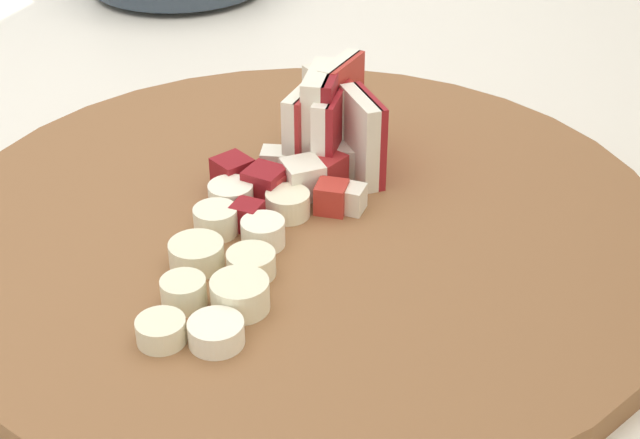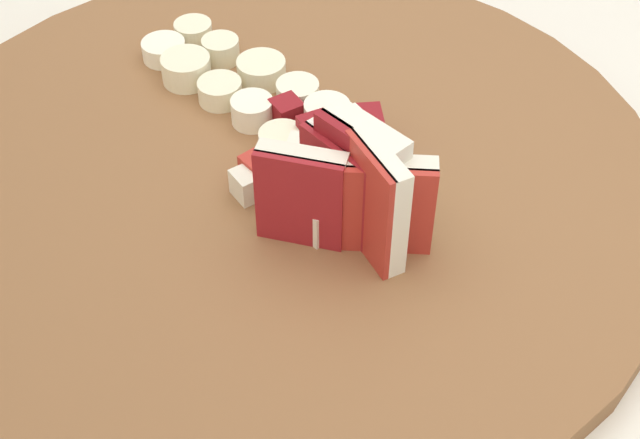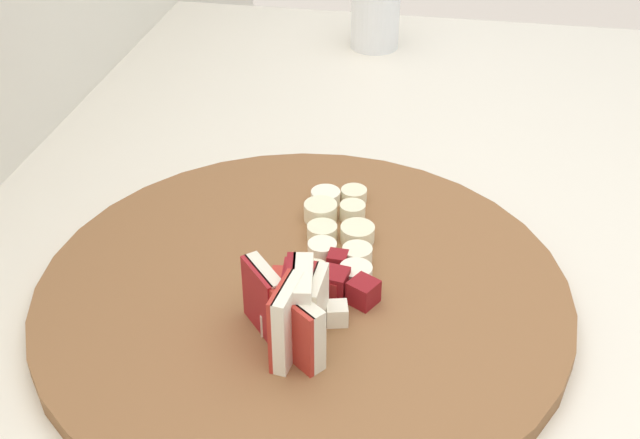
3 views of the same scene
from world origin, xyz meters
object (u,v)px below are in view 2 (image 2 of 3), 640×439
at_px(cutting_board, 276,174).
at_px(banana_slice_rows, 241,83).
at_px(apple_dice_pile, 314,160).
at_px(apple_wedge_fan, 356,189).

xyz_separation_m(cutting_board, banana_slice_rows, (0.06, -0.02, 0.01)).
height_order(apple_dice_pile, banana_slice_rows, apple_dice_pile).
relative_size(apple_wedge_fan, banana_slice_rows, 0.48).
height_order(cutting_board, banana_slice_rows, banana_slice_rows).
bearing_deg(banana_slice_rows, apple_wedge_fan, 174.48).
xyz_separation_m(apple_wedge_fan, apple_dice_pile, (0.04, -0.01, -0.02)).
bearing_deg(apple_dice_pile, apple_wedge_fan, 171.14).
distance_m(apple_wedge_fan, banana_slice_rows, 0.13).
bearing_deg(apple_wedge_fan, cutting_board, 4.53).
xyz_separation_m(apple_dice_pile, banana_slice_rows, (0.08, -0.01, -0.00)).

